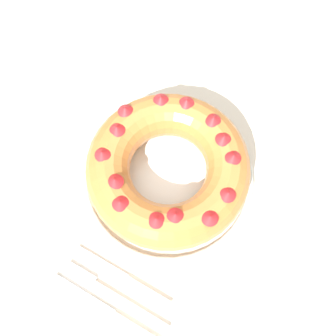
{
  "coord_description": "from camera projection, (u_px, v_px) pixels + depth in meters",
  "views": [
    {
      "loc": [
        -0.2,
        -0.14,
        1.44
      ],
      "look_at": [
        0.02,
        -0.02,
        0.79
      ],
      "focal_mm": 42.0,
      "sensor_mm": 36.0,
      "label": 1
    }
  ],
  "objects": [
    {
      "name": "cake_knife",
      "position": [
        128.0,
        281.0,
        0.69
      ],
      "size": [
        0.02,
        0.19,
        0.01
      ],
      "rotation": [
        0.0,
        0.0,
        -0.01
      ],
      "color": "white",
      "rests_on": "dining_table"
    },
    {
      "name": "ground_plane",
      "position": [
        162.0,
        246.0,
        1.44
      ],
      "size": [
        8.0,
        8.0,
        0.0
      ],
      "primitive_type": "plane",
      "color": "brown"
    },
    {
      "name": "dining_table",
      "position": [
        157.0,
        195.0,
        0.83
      ],
      "size": [
        1.46,
        1.1,
        0.73
      ],
      "color": "beige",
      "rests_on": "ground_plane"
    },
    {
      "name": "serving_knife",
      "position": [
        115.0,
        317.0,
        0.67
      ],
      "size": [
        0.02,
        0.23,
        0.01
      ],
      "rotation": [
        0.0,
        0.0,
        0.02
      ],
      "color": "white",
      "rests_on": "dining_table"
    },
    {
      "name": "serving_dish",
      "position": [
        168.0,
        177.0,
        0.75
      ],
      "size": [
        0.32,
        0.32,
        0.02
      ],
      "color": "white",
      "rests_on": "dining_table"
    },
    {
      "name": "bundt_cake",
      "position": [
        168.0,
        168.0,
        0.7
      ],
      "size": [
        0.29,
        0.29,
        0.09
      ],
      "color": "#C67538",
      "rests_on": "serving_dish"
    },
    {
      "name": "fork",
      "position": [
        108.0,
        292.0,
        0.68
      ],
      "size": [
        0.02,
        0.21,
        0.01
      ],
      "rotation": [
        0.0,
        0.0,
        0.07
      ],
      "color": "white",
      "rests_on": "dining_table"
    }
  ]
}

